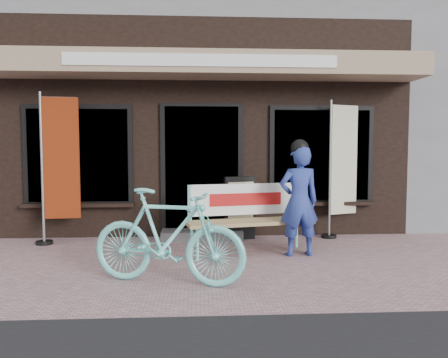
{
  "coord_description": "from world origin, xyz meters",
  "views": [
    {
      "loc": [
        -0.05,
        -5.22,
        1.47
      ],
      "look_at": [
        0.29,
        0.7,
        1.05
      ],
      "focal_mm": 35.0,
      "sensor_mm": 36.0,
      "label": 1
    }
  ],
  "objects": [
    {
      "name": "ground",
      "position": [
        0.0,
        0.0,
        0.0
      ],
      "size": [
        70.0,
        70.0,
        0.0
      ],
      "primitive_type": "plane",
      "color": "#B1878B",
      "rests_on": "ground"
    },
    {
      "name": "storefront",
      "position": [
        0.0,
        4.96,
        2.99
      ],
      "size": [
        7.0,
        6.77,
        6.0
      ],
      "color": "black",
      "rests_on": "ground"
    },
    {
      "name": "bench",
      "position": [
        0.64,
        0.85,
        0.56
      ],
      "size": [
        1.83,
        0.79,
        0.96
      ],
      "rotation": [
        0.0,
        0.0,
        0.2
      ],
      "color": "#72DEDA",
      "rests_on": "ground"
    },
    {
      "name": "person",
      "position": [
        1.31,
        0.61,
        0.78
      ],
      "size": [
        0.58,
        0.41,
        1.59
      ],
      "rotation": [
        0.0,
        0.0,
        0.1
      ],
      "color": "navy",
      "rests_on": "ground"
    },
    {
      "name": "bicycle",
      "position": [
        -0.39,
        -0.55,
        0.52
      ],
      "size": [
        1.8,
        0.98,
        1.04
      ],
      "primitive_type": "imported",
      "rotation": [
        0.0,
        0.0,
        1.27
      ],
      "color": "#72DEDA",
      "rests_on": "ground"
    },
    {
      "name": "nobori_red",
      "position": [
        -2.19,
        1.55,
        1.19
      ],
      "size": [
        0.69,
        0.28,
        2.32
      ],
      "rotation": [
        0.0,
        0.0,
        0.11
      ],
      "color": "gray",
      "rests_on": "ground"
    },
    {
      "name": "nobori_cream",
      "position": [
        2.29,
        1.83,
        1.16
      ],
      "size": [
        0.66,
        0.35,
        2.24
      ],
      "rotation": [
        0.0,
        0.0,
        0.35
      ],
      "color": "gray",
      "rests_on": "ground"
    },
    {
      "name": "menu_stand",
      "position": [
        0.6,
        1.7,
        0.52
      ],
      "size": [
        0.51,
        0.24,
        1.02
      ],
      "rotation": [
        0.0,
        0.0,
        0.29
      ],
      "color": "black",
      "rests_on": "ground"
    }
  ]
}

